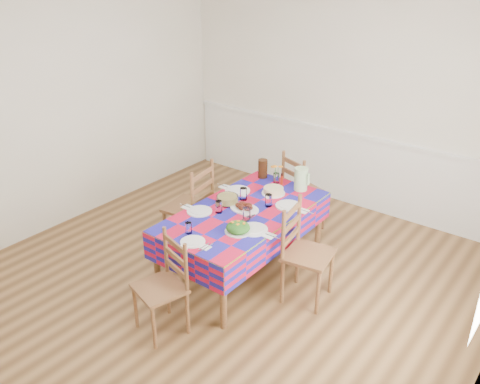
# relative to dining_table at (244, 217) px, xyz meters

# --- Properties ---
(room) EXTENTS (4.58, 5.08, 2.78)m
(room) POSITION_rel_dining_table_xyz_m (-0.02, -0.48, 0.76)
(room) COLOR brown
(room) RESTS_ON ground
(wainscot) EXTENTS (4.41, 0.06, 0.92)m
(wainscot) POSITION_rel_dining_table_xyz_m (-0.02, 2.00, -0.11)
(wainscot) COLOR white
(wainscot) RESTS_ON room
(dining_table) EXTENTS (0.92, 1.71, 0.67)m
(dining_table) POSITION_rel_dining_table_xyz_m (0.00, 0.00, 0.00)
(dining_table) COLOR brown
(dining_table) RESTS_ON room
(setting_near_head) EXTENTS (0.34, 0.23, 0.10)m
(setting_near_head) POSITION_rel_dining_table_xyz_m (-0.03, -0.69, 0.09)
(setting_near_head) COLOR white
(setting_near_head) RESTS_ON dining_table
(setting_left_near) EXTENTS (0.43, 0.26, 0.11)m
(setting_left_near) POSITION_rel_dining_table_xyz_m (-0.26, -0.24, 0.10)
(setting_left_near) COLOR white
(setting_left_near) RESTS_ON dining_table
(setting_left_far) EXTENTS (0.47, 0.28, 0.12)m
(setting_left_far) POSITION_rel_dining_table_xyz_m (-0.25, 0.26, 0.10)
(setting_left_far) COLOR white
(setting_left_far) RESTS_ON dining_table
(setting_right_near) EXTENTS (0.48, 0.27, 0.12)m
(setting_right_near) POSITION_rel_dining_table_xyz_m (0.24, -0.20, 0.10)
(setting_right_near) COLOR white
(setting_right_near) RESTS_ON dining_table
(setting_right_far) EXTENTS (0.47, 0.27, 0.12)m
(setting_right_far) POSITION_rel_dining_table_xyz_m (0.24, 0.29, 0.10)
(setting_right_far) COLOR white
(setting_right_far) RESTS_ON dining_table
(meat_platter) EXTENTS (0.30, 0.22, 0.06)m
(meat_platter) POSITION_rel_dining_table_xyz_m (-0.01, 0.02, 0.10)
(meat_platter) COLOR white
(meat_platter) RESTS_ON dining_table
(salad_platter) EXTENTS (0.23, 0.23, 0.10)m
(salad_platter) POSITION_rel_dining_table_xyz_m (0.21, -0.35, 0.11)
(salad_platter) COLOR white
(salad_platter) RESTS_ON dining_table
(pasta_bowl) EXTENTS (0.21, 0.21, 0.07)m
(pasta_bowl) POSITION_rel_dining_table_xyz_m (-0.22, 0.03, 0.11)
(pasta_bowl) COLOR white
(pasta_bowl) RESTS_ON dining_table
(cake) EXTENTS (0.24, 0.24, 0.07)m
(cake) POSITION_rel_dining_table_xyz_m (0.01, 0.47, 0.10)
(cake) COLOR white
(cake) RESTS_ON dining_table
(serving_utensils) EXTENTS (0.13, 0.29, 0.01)m
(serving_utensils) POSITION_rel_dining_table_xyz_m (0.12, -0.10, 0.08)
(serving_utensils) COLOR black
(serving_utensils) RESTS_ON dining_table
(flower_vase) EXTENTS (0.13, 0.11, 0.21)m
(flower_vase) POSITION_rel_dining_table_xyz_m (-0.11, 0.71, 0.16)
(flower_vase) COLOR white
(flower_vase) RESTS_ON dining_table
(hot_sauce) EXTENTS (0.03, 0.03, 0.12)m
(hot_sauce) POSITION_rel_dining_table_xyz_m (-0.04, 0.71, 0.13)
(hot_sauce) COLOR #AC230D
(hot_sauce) RESTS_ON dining_table
(green_pitcher) EXTENTS (0.14, 0.14, 0.24)m
(green_pitcher) POSITION_rel_dining_table_xyz_m (0.18, 0.72, 0.19)
(green_pitcher) COLOR #ACD999
(green_pitcher) RESTS_ON dining_table
(tea_pitcher) EXTENTS (0.10, 0.10, 0.20)m
(tea_pitcher) POSITION_rel_dining_table_xyz_m (-0.31, 0.74, 0.17)
(tea_pitcher) COLOR black
(tea_pitcher) RESTS_ON dining_table
(name_card) EXTENTS (0.07, 0.02, 0.02)m
(name_card) POSITION_rel_dining_table_xyz_m (0.02, -0.84, 0.08)
(name_card) COLOR white
(name_card) RESTS_ON dining_table
(chair_near) EXTENTS (0.46, 0.45, 0.85)m
(chair_near) POSITION_rel_dining_table_xyz_m (0.01, -1.08, -0.17)
(chair_near) COLOR brown
(chair_near) RESTS_ON room
(chair_far) EXTENTS (0.50, 0.49, 0.91)m
(chair_far) POSITION_rel_dining_table_xyz_m (-0.01, 1.07, -0.15)
(chair_far) COLOR brown
(chair_far) RESTS_ON room
(chair_left) EXTENTS (0.48, 0.49, 0.98)m
(chair_left) POSITION_rel_dining_table_xyz_m (-0.67, 0.01, -0.11)
(chair_left) COLOR brown
(chair_left) RESTS_ON room
(chair_right) EXTENTS (0.45, 0.47, 0.93)m
(chair_right) POSITION_rel_dining_table_xyz_m (0.68, -0.01, -0.14)
(chair_right) COLOR brown
(chair_right) RESTS_ON room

